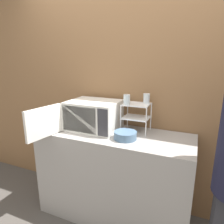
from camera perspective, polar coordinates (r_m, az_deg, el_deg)
wall_back at (r=2.19m, az=3.93°, el=5.73°), size 8.00×0.06×2.60m
counter at (r=2.19m, az=0.48°, el=-17.61°), size 1.53×0.59×0.94m
microwave at (r=2.07m, az=-5.84°, el=-0.95°), size 0.61×0.80×0.30m
dish_rack at (r=1.99m, az=6.97°, el=0.14°), size 0.26×0.22×0.28m
glass_front_left at (r=1.93m, az=4.24°, el=3.61°), size 0.06×0.06×0.10m
glass_back_right at (r=2.01m, az=9.84°, el=3.86°), size 0.06×0.06×0.10m
bowl at (r=1.84m, az=3.83°, el=-6.68°), size 0.21×0.21×0.07m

